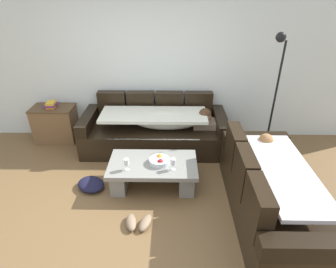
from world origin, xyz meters
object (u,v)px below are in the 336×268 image
fruit_bowl (159,161)px  book_stack_on_cabinet (51,105)px  crumpled_garment (91,184)px  couch_along_wall (157,130)px  wine_glass_near_right (173,162)px  couch_near_window (271,191)px  floor_lamp (274,89)px  wine_glass_near_left (127,162)px  coffee_table (153,171)px  side_cabinet (56,124)px  pair_of_shoes (138,223)px

fruit_bowl → book_stack_on_cabinet: size_ratio=1.20×
crumpled_garment → couch_along_wall: bearing=52.1°
fruit_bowl → wine_glass_near_right: size_ratio=1.69×
couch_near_window → floor_lamp: floor_lamp is taller
couch_near_window → wine_glass_near_left: bearing=78.7°
coffee_table → side_cabinet: (-1.81, 1.26, 0.08)m
coffee_table → pair_of_shoes: bearing=-100.1°
book_stack_on_cabinet → crumpled_garment: 1.76m
fruit_bowl → wine_glass_near_left: wine_glass_near_left is taller
coffee_table → crumpled_garment: 0.89m
side_cabinet → book_stack_on_cabinet: size_ratio=3.10×
coffee_table → fruit_bowl: (0.09, -0.00, 0.18)m
wine_glass_near_right → book_stack_on_cabinet: 2.54m
book_stack_on_cabinet → crumpled_garment: book_stack_on_cabinet is taller
couch_along_wall → wine_glass_near_right: (0.28, -1.18, 0.17)m
fruit_bowl → floor_lamp: size_ratio=0.14×
couch_near_window → fruit_bowl: size_ratio=7.31×
wine_glass_near_left → crumpled_garment: bearing=171.1°
floor_lamp → book_stack_on_cabinet: bearing=174.1°
couch_near_window → fruit_bowl: bearing=69.4°
floor_lamp → wine_glass_near_left: bearing=-153.5°
fruit_bowl → couch_near_window: bearing=-20.6°
fruit_bowl → book_stack_on_cabinet: bearing=146.4°
crumpled_garment → coffee_table: bearing=5.1°
wine_glass_near_left → crumpled_garment: wine_glass_near_left is taller
book_stack_on_cabinet → pair_of_shoes: bearing=-50.1°
couch_along_wall → couch_near_window: bearing=-46.9°
floor_lamp → crumpled_garment: size_ratio=4.88×
coffee_table → side_cabinet: bearing=145.1°
couch_near_window → wine_glass_near_right: 1.24m
wine_glass_near_right → side_cabinet: 2.52m
fruit_bowl → pair_of_shoes: (-0.23, -0.75, -0.37)m
coffee_table → fruit_bowl: fruit_bowl is taller
book_stack_on_cabinet → floor_lamp: floor_lamp is taller
pair_of_shoes → crumpled_garment: 1.00m
fruit_bowl → coffee_table: bearing=177.6°
wine_glass_near_left → crumpled_garment: size_ratio=0.42×
book_stack_on_cabinet → pair_of_shoes: 2.71m
side_cabinet → wine_glass_near_left: bearing=-43.8°
wine_glass_near_right → pair_of_shoes: size_ratio=0.47×
coffee_table → book_stack_on_cabinet: bearing=145.2°
floor_lamp → side_cabinet: bearing=174.2°
fruit_bowl → side_cabinet: size_ratio=0.39×
book_stack_on_cabinet → pair_of_shoes: (1.69, -2.02, -0.64)m
couch_along_wall → wine_glass_near_right: 1.23m
side_cabinet → couch_along_wall: bearing=-7.1°
pair_of_shoes → floor_lamp: bearing=40.5°
wine_glass_near_left → coffee_table: bearing=26.4°
couch_near_window → coffee_table: couch_near_window is taller
wine_glass_near_right → book_stack_on_cabinet: size_ratio=0.71×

